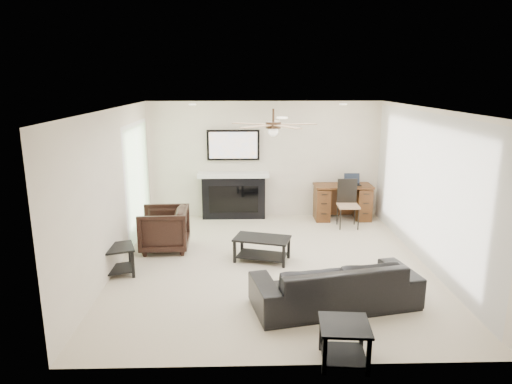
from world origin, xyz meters
TOP-DOWN VIEW (x-y plane):
  - room_shell at (0.19, 0.08)m, footprint 5.50×5.54m
  - sofa at (0.73, -1.46)m, footprint 2.29×1.27m
  - armchair at (-1.87, 0.69)m, footprint 0.87×0.85m
  - coffee_table at (-0.17, 0.14)m, footprint 1.01×0.74m
  - end_table_near at (0.58, -2.71)m, footprint 0.56×0.56m
  - end_table_left at (-2.42, -0.36)m, footprint 0.64×0.64m
  - fireplace_unit at (-0.68, 2.58)m, footprint 1.52×0.34m
  - desk at (1.65, 2.41)m, footprint 1.22×0.56m
  - desk_chair at (1.65, 1.86)m, footprint 0.43×0.45m
  - laptop at (1.85, 2.39)m, footprint 0.33×0.24m

SIDE VIEW (x-z plane):
  - coffee_table at x=-0.17m, z-range 0.00..0.40m
  - end_table_near at x=0.58m, z-range 0.00..0.45m
  - end_table_left at x=-2.42m, z-range 0.00..0.45m
  - sofa at x=0.73m, z-range 0.00..0.63m
  - desk at x=1.65m, z-range 0.00..0.76m
  - armchair at x=-1.87m, z-range 0.00..0.76m
  - desk_chair at x=1.65m, z-range 0.00..0.97m
  - laptop at x=1.85m, z-range 0.76..0.99m
  - fireplace_unit at x=-0.68m, z-range 0.00..1.91m
  - room_shell at x=0.19m, z-range 0.42..2.94m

